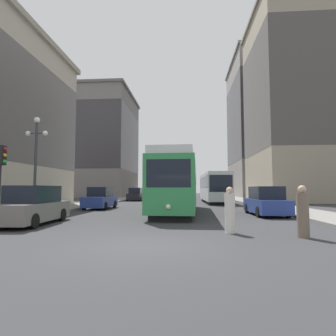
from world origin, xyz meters
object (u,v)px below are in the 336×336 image
Objects in this scene: parked_car_right_far at (266,202)px; pedestrian_crossing_near at (230,211)px; streetcar at (177,183)px; parked_car_left_mid at (135,195)px; transit_bus at (214,187)px; traffic_light_near_left at (1,163)px; parked_car_left_near at (101,199)px; pedestrian_crossing_far at (303,213)px; lamp_post_left_near at (36,150)px; parked_car_left_far at (33,206)px.

pedestrian_crossing_near is at bearing 64.09° from parked_car_right_far.
parked_car_left_mid is (-6.61, 18.46, -1.26)m from streetcar.
traffic_light_near_left is (-12.18, -20.83, 0.99)m from transit_bus.
parked_car_left_near is 2.40× the size of pedestrian_crossing_far.
parked_car_right_far is (12.29, -4.82, 0.00)m from parked_car_left_near.
parked_car_right_far is 0.78× the size of lamp_post_left_near.
pedestrian_crossing_far is 0.49× the size of traffic_light_near_left.
traffic_light_near_left is (-8.29, -7.06, 0.84)m from streetcar.
parked_car_left_near is 10.11m from parked_car_left_far.
parked_car_left_near reaches higher than pedestrian_crossing_near.
parked_car_left_far is 11.65m from pedestrian_crossing_far.
pedestrian_crossing_near is at bearing -14.92° from parked_car_left_far.
parked_car_left_mid reaches higher than pedestrian_crossing_far.
parked_car_left_mid is 1.21× the size of traffic_light_near_left.
pedestrian_crossing_near is at bearing -95.30° from transit_bus.
parked_car_left_far is (-6.61, -7.05, -1.26)m from streetcar.
lamp_post_left_near is at bearing -105.03° from parked_car_left_near.
parked_car_left_near is 17.11m from pedestrian_crossing_far.
parked_car_left_far is at bearing -118.18° from transit_bus.
lamp_post_left_near is at bearing 17.41° from pedestrian_crossing_near.
streetcar reaches higher than pedestrian_crossing_near.
pedestrian_crossing_far is 14.90m from lamp_post_left_near.
traffic_light_near_left is at bearing -95.53° from parked_car_left_mid.
lamp_post_left_near reaches higher than traffic_light_near_left.
streetcar is 9.74m from parked_car_left_far.
pedestrian_crossing_near is (8.95, -27.45, -0.03)m from parked_car_left_mid.
transit_bus is 15.66m from parked_car_right_far.
lamp_post_left_near is (-1.90, -22.14, 3.17)m from parked_car_left_mid.
pedestrian_crossing_far is (11.32, -2.72, -0.01)m from parked_car_left_far.
transit_bus is 2.51× the size of parked_car_left_far.
parked_car_right_far is at bearing -20.74° from parked_car_left_near.
traffic_light_near_left is (-1.68, -10.13, 2.09)m from parked_car_left_near.
transit_bus is at bearing 59.67° from traffic_light_near_left.
parked_car_left_mid and parked_car_right_far have the same top height.
transit_bus is at bearing -84.62° from parked_car_right_far.
pedestrian_crossing_near is 0.97× the size of pedestrian_crossing_far.
parked_car_left_near is 15.02m from pedestrian_crossing_near.
transit_bus reaches higher than pedestrian_crossing_near.
parked_car_right_far is at bearing 20.64° from parked_car_left_far.
parked_car_left_near is 15.39m from parked_car_left_mid.
parked_car_left_near is at bearing -22.60° from parked_car_right_far.
parked_car_left_far is 2.68m from traffic_light_near_left.
parked_car_left_near is 7.70m from lamp_post_left_near.
parked_car_right_far and parked_car_left_far have the same top height.
pedestrian_crossing_far is at bearing -62.32° from streetcar.
parked_car_left_far is at bearing 0.54° from traffic_light_near_left.
pedestrian_crossing_near is (8.95, -1.95, -0.03)m from parked_car_left_far.
streetcar is 9.38m from pedestrian_crossing_near.
parked_car_left_mid is at bearing -28.45° from pedestrian_crossing_near.
pedestrian_crossing_near is (-3.33, -7.24, -0.03)m from parked_car_right_far.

